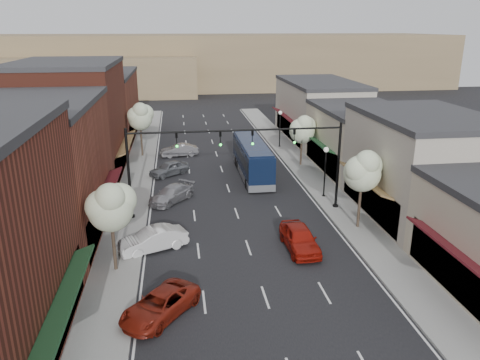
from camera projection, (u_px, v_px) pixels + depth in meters
name	position (u px, v px, depth m)	size (l,w,h in m)	color
ground	(253.00, 262.00, 28.98)	(160.00, 160.00, 0.00)	black
sidewalk_left	(137.00, 176.00, 45.28)	(2.80, 73.00, 0.15)	gray
sidewalk_right	(305.00, 169.00, 47.45)	(2.80, 73.00, 0.15)	gray
curb_left	(151.00, 176.00, 45.46)	(0.25, 73.00, 0.17)	gray
curb_right	(292.00, 170.00, 47.27)	(0.25, 73.00, 0.17)	gray
bldg_left_midnear	(30.00, 171.00, 31.34)	(10.14, 14.10, 9.40)	brown
bldg_left_midfar	(71.00, 121.00, 44.27)	(10.14, 14.10, 10.90)	maroon
bldg_left_far	(98.00, 106.00, 59.72)	(10.14, 18.10, 8.40)	brown
bldg_right_midnear	(420.00, 166.00, 35.17)	(9.14, 12.10, 7.90)	#A9A091
bldg_right_midfar	(359.00, 139.00, 46.69)	(9.14, 12.10, 6.40)	#B9AB93
bldg_right_far	(319.00, 110.00, 59.71)	(9.14, 16.10, 7.40)	#A9A091
hill_far	(192.00, 61.00, 111.77)	(120.00, 30.00, 12.00)	#7A6647
hill_near	(75.00, 76.00, 97.89)	(50.00, 20.00, 8.00)	#7A6647
signal_mast_right	(309.00, 154.00, 35.78)	(8.22, 0.46, 7.00)	black
signal_mast_left	(161.00, 159.00, 34.33)	(8.22, 0.46, 7.00)	black
tree_right_near	(363.00, 170.00, 32.37)	(2.85, 2.65, 5.95)	#47382B
tree_right_far	(303.00, 129.00, 47.57)	(2.85, 2.65, 5.43)	#47382B
tree_left_near	(111.00, 206.00, 26.54)	(2.85, 2.65, 5.69)	#47382B
tree_left_far	(140.00, 116.00, 50.88)	(2.85, 2.65, 6.13)	#47382B
lamp_post_near	(325.00, 164.00, 38.92)	(0.44, 0.44, 4.44)	black
lamp_post_far	(280.00, 123.00, 55.39)	(0.44, 0.44, 4.44)	black
coach_bus	(252.00, 158.00, 45.25)	(2.45, 10.96, 3.35)	black
red_hatchback	(300.00, 238.00, 30.40)	(1.89, 4.69, 1.60)	#9A150B
parked_car_a	(160.00, 305.00, 23.42)	(2.12, 4.60, 1.28)	maroon
parked_car_b	(153.00, 240.00, 30.33)	(1.56, 4.48, 1.48)	silver
parked_car_c	(172.00, 194.00, 38.78)	(1.85, 4.55, 1.32)	gray
parked_car_d	(169.00, 168.00, 45.64)	(1.65, 4.10, 1.40)	slate
parked_car_e	(179.00, 150.00, 52.35)	(1.44, 4.13, 1.36)	gray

